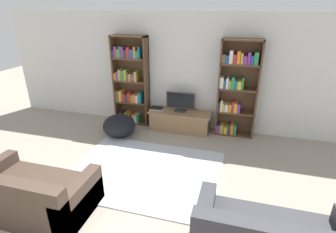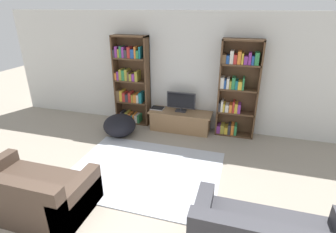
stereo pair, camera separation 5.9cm
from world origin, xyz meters
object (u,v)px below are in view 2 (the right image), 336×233
bookshelf_right (237,89)px  bookshelf_left (131,82)px  laptop (158,108)px  couch_left_sectional (30,194)px  television (181,102)px  tv_stand (180,121)px  beanbag_ottoman (120,125)px

bookshelf_right → bookshelf_left: bearing=-179.9°
laptop → couch_left_sectional: size_ratio=0.18×
television → bookshelf_right: bearing=5.1°
tv_stand → laptop: size_ratio=4.74×
bookshelf_right → tv_stand: bookshelf_right is taller
beanbag_ottoman → bookshelf_left: bearing=91.8°
bookshelf_right → laptop: (-1.74, -0.10, -0.58)m
bookshelf_left → bookshelf_right: 2.43m
tv_stand → television: size_ratio=2.17×
bookshelf_left → beanbag_ottoman: bearing=-88.2°
bookshelf_right → couch_left_sectional: 4.21m
laptop → couch_left_sectional: bearing=-104.6°
television → couch_left_sectional: size_ratio=0.40×
laptop → tv_stand: bearing=-3.8°
couch_left_sectional → beanbag_ottoman: size_ratio=2.32×
bookshelf_left → television: (1.25, -0.10, -0.32)m
bookshelf_left → beanbag_ottoman: (0.02, -0.78, -0.77)m
couch_left_sectional → bookshelf_left: bearing=87.6°
tv_stand → beanbag_ottoman: 1.38m
bookshelf_right → laptop: bookshelf_right is taller
bookshelf_right → laptop: size_ratio=6.95×
beanbag_ottoman → tv_stand: bearing=27.9°
bookshelf_right → beanbag_ottoman: bookshelf_right is taller
bookshelf_left → beanbag_ottoman: size_ratio=2.94×
bookshelf_right → laptop: 1.84m
television → laptop: (-0.56, 0.00, -0.22)m
tv_stand → laptop: 0.61m
bookshelf_right → television: 1.24m
bookshelf_left → couch_left_sectional: bearing=-92.4°
television → beanbag_ottoman: 1.47m
laptop → beanbag_ottoman: size_ratio=0.42×
bookshelf_right → tv_stand: 1.44m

